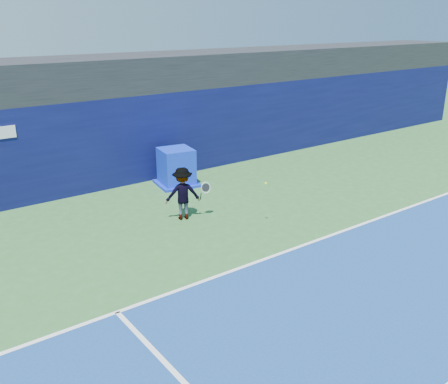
# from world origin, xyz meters

# --- Properties ---
(ground) EXTENTS (80.00, 80.00, 0.00)m
(ground) POSITION_xyz_m (0.00, 0.00, 0.00)
(ground) COLOR #2F642D
(ground) RESTS_ON ground
(baseline) EXTENTS (24.00, 0.10, 0.01)m
(baseline) POSITION_xyz_m (0.00, 3.00, 0.01)
(baseline) COLOR white
(baseline) RESTS_ON ground
(stadium_band) EXTENTS (36.00, 3.00, 1.20)m
(stadium_band) POSITION_xyz_m (0.00, 11.50, 3.60)
(stadium_band) COLOR black
(stadium_band) RESTS_ON back_wall_assembly
(back_wall_assembly) EXTENTS (36.00, 1.03, 3.00)m
(back_wall_assembly) POSITION_xyz_m (-0.00, 10.50, 1.50)
(back_wall_assembly) COLOR #0B0E3E
(back_wall_assembly) RESTS_ON ground
(equipment_cart) EXTENTS (1.52, 1.52, 1.27)m
(equipment_cart) POSITION_xyz_m (0.07, 9.08, 0.58)
(equipment_cart) COLOR #0D26C2
(equipment_cart) RESTS_ON ground
(tennis_player) EXTENTS (1.29, 0.90, 1.52)m
(tennis_player) POSITION_xyz_m (-1.38, 6.34, 0.76)
(tennis_player) COLOR white
(tennis_player) RESTS_ON ground
(tennis_ball) EXTENTS (0.07, 0.07, 0.07)m
(tennis_ball) POSITION_xyz_m (0.15, 4.55, 1.24)
(tennis_ball) COLOR #BBEC1A
(tennis_ball) RESTS_ON ground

